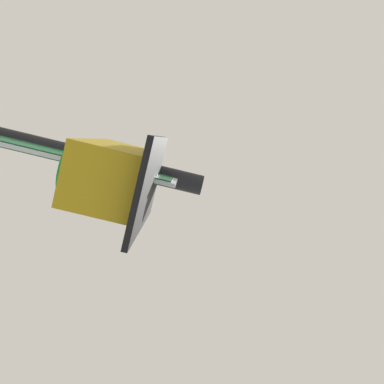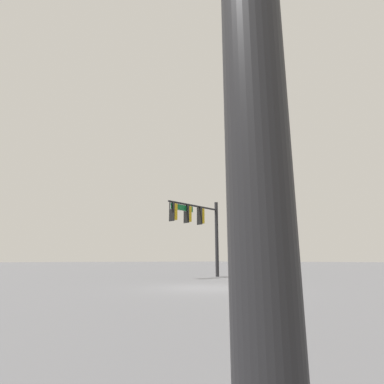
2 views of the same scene
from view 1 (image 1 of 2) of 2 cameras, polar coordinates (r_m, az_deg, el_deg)
The scene contains 0 objects.
Camera 1 is at (-2.16, -5.96, 1.46)m, focal length 50.00 mm.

